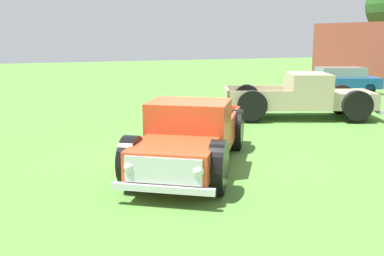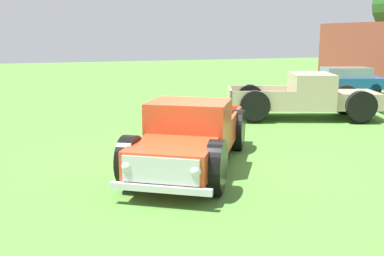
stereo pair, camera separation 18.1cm
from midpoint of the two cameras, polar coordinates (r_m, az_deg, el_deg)
The scene contains 4 objects.
ground_plane at distance 10.31m, azimuth 1.49°, elevation -4.84°, with size 80.00×80.00×0.00m, color #548C38.
pickup_truck_foreground at distance 9.71m, azimuth 0.06°, elevation -1.34°, with size 5.29×4.18×1.56m.
pickup_truck_behind_left at distance 16.40m, azimuth 15.57°, elevation 3.84°, with size 3.64×5.64×1.63m.
sedan_distant_b at distance 23.82m, azimuth 19.16°, elevation 5.86°, with size 2.70×4.30×1.34m.
Camera 2 is at (9.27, -3.35, 2.99)m, focal length 41.41 mm.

